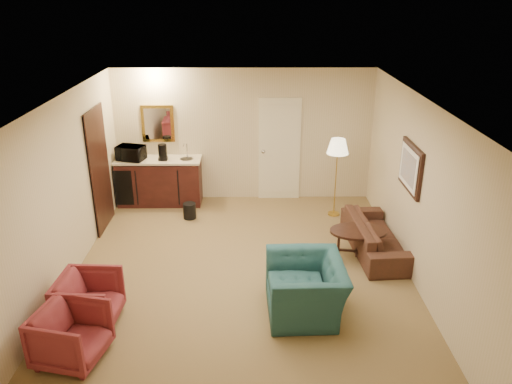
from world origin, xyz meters
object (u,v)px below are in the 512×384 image
(sofa, at_px, (376,231))
(coffee_table, at_px, (357,244))
(floor_lamp, at_px, (336,178))
(wetbar_cabinet, at_px, (160,181))
(coffee_maker, at_px, (163,152))
(rose_chair_far, at_px, (71,333))
(rose_chair_near, at_px, (89,298))
(microwave, at_px, (131,151))
(waste_bin, at_px, (190,211))
(teal_armchair, at_px, (306,280))

(sofa, height_order, coffee_table, sofa)
(floor_lamp, bearing_deg, wetbar_cabinet, 170.13)
(coffee_maker, bearing_deg, rose_chair_far, -104.95)
(wetbar_cabinet, xyz_separation_m, coffee_maker, (0.11, -0.06, 0.61))
(sofa, xyz_separation_m, coffee_table, (-0.35, -0.27, -0.10))
(wetbar_cabinet, xyz_separation_m, rose_chair_far, (-0.25, -4.51, -0.09))
(rose_chair_near, distance_m, microwave, 3.85)
(coffee_table, distance_m, microwave, 4.59)
(rose_chair_far, bearing_deg, sofa, -45.12)
(wetbar_cabinet, relative_size, sofa, 0.90)
(floor_lamp, bearing_deg, rose_chair_near, -137.96)
(rose_chair_far, relative_size, floor_lamp, 0.49)
(rose_chair_far, relative_size, waste_bin, 2.48)
(coffee_table, distance_m, coffee_maker, 4.07)
(waste_bin, relative_size, microwave, 0.58)
(sofa, xyz_separation_m, floor_lamp, (-0.45, 1.40, 0.39))
(wetbar_cabinet, xyz_separation_m, teal_armchair, (2.50, -3.62, 0.03))
(rose_chair_near, bearing_deg, floor_lamp, -44.75)
(sofa, bearing_deg, rose_chair_near, 110.83)
(teal_armchair, xyz_separation_m, coffee_table, (0.95, 1.37, -0.23))
(rose_chair_near, relative_size, rose_chair_far, 1.01)
(teal_armchair, bearing_deg, coffee_table, 143.11)
(coffee_maker, bearing_deg, wetbar_cabinet, 139.64)
(wetbar_cabinet, relative_size, floor_lamp, 1.10)
(rose_chair_near, relative_size, coffee_maker, 2.40)
(microwave, bearing_deg, teal_armchair, -34.22)
(sofa, relative_size, waste_bin, 6.20)
(wetbar_cabinet, bearing_deg, rose_chair_far, -93.17)
(waste_bin, relative_size, coffee_maker, 0.96)
(wetbar_cabinet, distance_m, coffee_table, 4.12)
(coffee_maker, bearing_deg, teal_armchair, -66.42)
(sofa, distance_m, coffee_maker, 4.22)
(coffee_table, relative_size, microwave, 1.75)
(rose_chair_far, height_order, coffee_table, rose_chair_far)
(floor_lamp, relative_size, microwave, 2.95)
(waste_bin, xyz_separation_m, microwave, (-1.15, 0.67, 0.94))
(rose_chair_near, bearing_deg, rose_chair_far, -176.79)
(waste_bin, distance_m, microwave, 1.63)
(floor_lamp, height_order, waste_bin, floor_lamp)
(rose_chair_near, distance_m, coffee_table, 4.03)
(rose_chair_near, height_order, coffee_table, rose_chair_near)
(coffee_table, relative_size, waste_bin, 2.99)
(wetbar_cabinet, height_order, microwave, microwave)
(rose_chair_near, bearing_deg, teal_armchair, -82.44)
(sofa, xyz_separation_m, coffee_maker, (-3.69, 1.92, 0.72))
(microwave, distance_m, coffee_maker, 0.61)
(rose_chair_near, height_order, microwave, microwave)
(wetbar_cabinet, bearing_deg, floor_lamp, -9.87)
(rose_chair_near, xyz_separation_m, coffee_maker, (0.36, 3.77, 0.71))
(rose_chair_near, relative_size, floor_lamp, 0.50)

